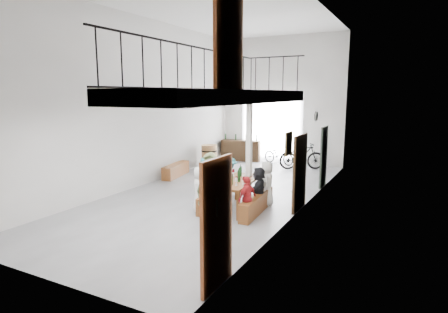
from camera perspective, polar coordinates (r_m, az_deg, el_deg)
The scene contains 24 objects.
floor at distance 11.57m, azimuth -1.29°, elevation -5.73°, with size 12.00×12.00×0.00m, color slate.
room_walls at distance 11.17m, azimuth -1.36°, elevation 12.14°, with size 12.00×12.00×12.00m.
gateway_portal at distance 16.84m, azimuth 7.22°, elevation 3.87°, with size 2.80×0.08×2.80m, color white.
right_wall_decor at distance 8.46m, azimuth 8.72°, elevation 0.53°, with size 0.07×8.28×5.07m.
balcony at distance 7.47m, azimuth 0.49°, elevation 8.86°, with size 1.52×5.62×4.00m.
tasting_table at distance 9.92m, azimuth 2.04°, elevation -4.12°, with size 0.97×2.02×0.79m.
bench_inner at distance 10.29m, azimuth -1.43°, elevation -6.39°, with size 0.31×1.96×0.45m, color brown.
bench_wall at distance 9.80m, azimuth 5.00°, elevation -7.19°, with size 0.26×2.04×0.47m, color brown.
tableware at distance 9.73m, azimuth 1.78°, elevation -3.08°, with size 0.72×1.25×0.35m.
side_bench at distance 14.04m, azimuth -7.35°, elevation -2.08°, with size 0.37×1.68×0.47m, color brown.
oak_barrel at distance 15.50m, azimuth -2.26°, elevation 0.01°, with size 0.65×0.65×0.96m.
serving_counter at distance 17.20m, azimuth 2.59°, elevation 0.93°, with size 1.78×0.49×0.94m, color #382512.
counter_bottles at distance 17.10m, azimuth 2.59°, elevation 2.94°, with size 1.52×0.28×0.28m.
guest_left_a at distance 9.69m, azimuth -3.67°, elevation -5.06°, with size 0.60×0.39×1.22m, color white.
guest_left_b at distance 10.12m, azimuth -2.74°, elevation -3.99°, with size 0.50×0.33×1.37m, color teal.
guest_left_c at distance 10.60m, azimuth -0.39°, elevation -4.20°, with size 0.52×0.40×1.06m, color white.
guest_left_d at distance 11.05m, azimuth 0.92°, elevation -3.22°, with size 0.78×0.45×1.21m, color teal.
guest_right_a at distance 9.17m, azimuth 3.54°, elevation -6.35°, with size 0.63×0.26×1.08m, color red.
guest_right_b at distance 9.92m, azimuth 5.32°, elevation -4.91°, with size 1.08×0.34×1.16m, color black.
guest_right_c at distance 10.34m, azimuth 6.52°, elevation -4.12°, with size 0.60×0.39×1.24m, color white.
host_standing at distance 8.37m, azimuth -2.16°, elevation -5.44°, with size 0.65×0.43×1.78m, color #4B5630.
potted_plant at distance 10.96m, azimuth 11.05°, elevation -5.73°, with size 0.35×0.31×0.39m, color #174916.
bicycle_near at distance 16.47m, azimuth 8.36°, elevation 0.27°, with size 0.56×1.60×0.84m, color black.
bicycle_far at distance 15.47m, azimuth 11.80°, elevation 0.08°, with size 0.52×1.84×1.11m, color black.
Camera 1 is at (5.35, -9.80, 3.06)m, focal length 30.00 mm.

